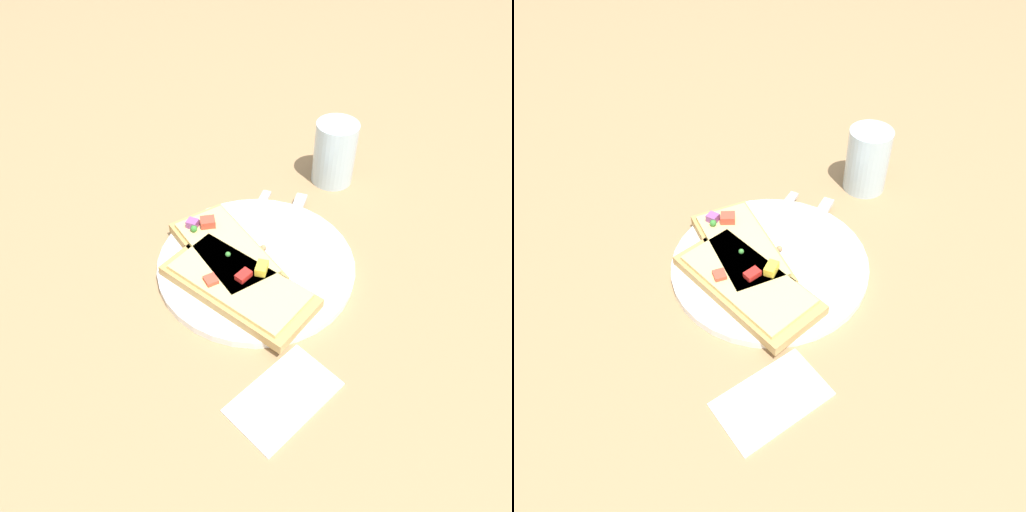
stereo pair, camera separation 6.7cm
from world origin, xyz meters
TOP-DOWN VIEW (x-y plane):
  - ground_plane at (0.00, 0.00)m, footprint 4.00×4.00m
  - plate at (0.00, 0.00)m, footprint 0.27×0.27m
  - fork at (0.01, 0.04)m, footprint 0.21×0.12m
  - knife at (0.07, 0.01)m, footprint 0.19×0.11m
  - pizza_slice_main at (-0.05, -0.02)m, footprint 0.11×0.21m
  - pizza_slice_corner at (-0.02, 0.04)m, footprint 0.12×0.19m
  - crumb_scatter at (-0.00, -0.00)m, footprint 0.08×0.09m
  - drinking_glass at (0.23, 0.06)m, footprint 0.07×0.07m
  - napkin at (-0.12, -0.16)m, footprint 0.12×0.07m

SIDE VIEW (x-z plane):
  - ground_plane at x=0.00m, z-range 0.00..0.00m
  - napkin at x=-0.12m, z-range 0.00..0.01m
  - plate at x=0.00m, z-range 0.00..0.01m
  - fork at x=0.01m, z-range 0.01..0.02m
  - knife at x=0.07m, z-range 0.01..0.02m
  - crumb_scatter at x=0.00m, z-range 0.01..0.02m
  - pizza_slice_main at x=-0.05m, z-range 0.01..0.04m
  - pizza_slice_corner at x=-0.02m, z-range 0.01..0.04m
  - drinking_glass at x=0.23m, z-range 0.00..0.10m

